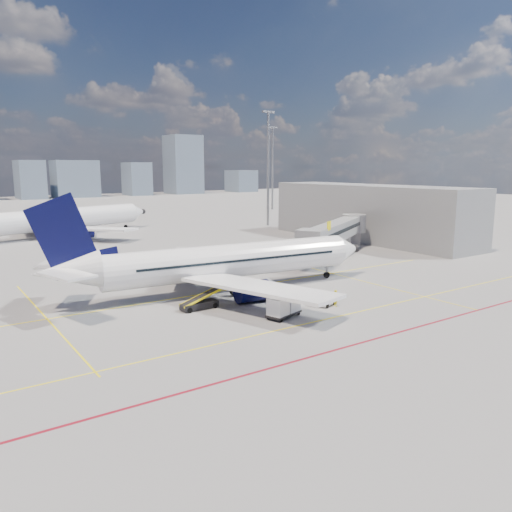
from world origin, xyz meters
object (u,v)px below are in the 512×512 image
Objects in this scene: belt_loader at (200,303)px; ramp_worker at (336,298)px; cargo_dolly at (284,306)px; baggage_tug at (325,299)px; second_aircraft at (57,220)px; main_aircraft at (219,263)px.

ramp_worker is (11.17, -6.60, 0.27)m from belt_loader.
belt_loader reaches higher than cargo_dolly.
second_aircraft is at bearing 78.52° from baggage_tug.
main_aircraft is 9.80× the size of cargo_dolly.
ramp_worker is at bearing -17.31° from cargo_dolly.
ramp_worker is (10.04, -66.75, -2.40)m from second_aircraft.
cargo_dolly is (3.79, -66.70, -2.16)m from second_aircraft.
cargo_dolly is 8.20m from belt_loader.
main_aircraft is 55.69m from second_aircraft.
second_aircraft reaches higher than ramp_worker.
main_aircraft is 22.97× the size of ramp_worker.
belt_loader reaches higher than ramp_worker.
belt_loader is at bearing 110.12° from cargo_dolly.
cargo_dolly is (-5.52, -0.63, 0.37)m from baggage_tug.
baggage_tug is 1.01m from ramp_worker.
second_aircraft reaches higher than baggage_tug.
second_aircraft reaches higher than main_aircraft.
belt_loader is (-10.44, 5.91, -0.14)m from baggage_tug.
belt_loader is (-4.92, 6.54, -0.51)m from cargo_dolly.
ramp_worker reaches higher than baggage_tug.
belt_loader is at bearing 130.97° from baggage_tug.
belt_loader reaches higher than baggage_tug.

